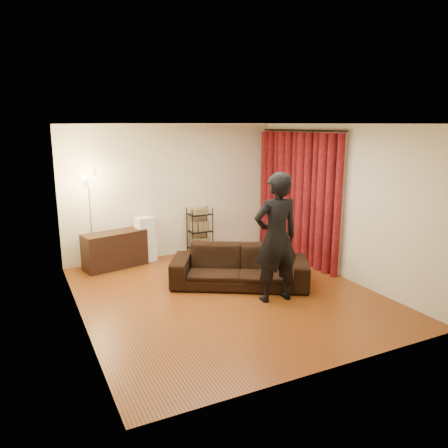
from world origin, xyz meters
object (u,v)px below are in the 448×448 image
person (276,238)px  wire_shelf (200,231)px  sofa (240,266)px  floor_lamp (91,223)px  storage_boxes (146,239)px  media_cabinet (115,250)px

person → wire_shelf: size_ratio=2.01×
wire_shelf → sofa: bearing=-83.1°
floor_lamp → person: bearing=-48.1°
storage_boxes → floor_lamp: bearing=-166.9°
media_cabinet → storage_boxes: size_ratio=1.32×
wire_shelf → storage_boxes: bearing=-171.6°
wire_shelf → floor_lamp: size_ratio=0.53×
storage_boxes → wire_shelf: 1.17m
person → wire_shelf: person is taller
person → sofa: bearing=-72.6°
person → media_cabinet: size_ratio=1.69×
sofa → media_cabinet: bearing=161.8°
sofa → media_cabinet: media_cabinet is taller
wire_shelf → floor_lamp: bearing=-164.4°
media_cabinet → sofa: bearing=-61.8°
sofa → storage_boxes: bearing=147.6°
wire_shelf → person: bearing=-78.2°
wire_shelf → media_cabinet: bearing=-167.2°
media_cabinet → floor_lamp: (-0.43, -0.13, 0.60)m
media_cabinet → floor_lamp: floor_lamp is taller
person → wire_shelf: (-0.08, 2.80, -0.51)m
sofa → media_cabinet: (-1.70, 1.91, 0.01)m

